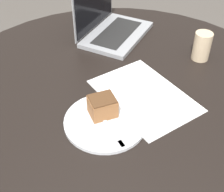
# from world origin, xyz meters

# --- Properties ---
(dining_table) EXTENTS (1.32, 1.32, 0.70)m
(dining_table) POSITION_xyz_m (0.00, 0.00, 0.57)
(dining_table) COLOR black
(dining_table) RESTS_ON ground_plane
(paper_document) EXTENTS (0.42, 0.38, 0.00)m
(paper_document) POSITION_xyz_m (-0.09, -0.01, 0.70)
(paper_document) COLOR white
(paper_document) RESTS_ON dining_table
(plate) EXTENTS (0.25, 0.25, 0.01)m
(plate) POSITION_xyz_m (-0.04, 0.16, 0.71)
(plate) COLOR silver
(plate) RESTS_ON dining_table
(cake_slice) EXTENTS (0.10, 0.10, 0.06)m
(cake_slice) POSITION_xyz_m (-0.02, 0.14, 0.75)
(cake_slice) COLOR brown
(cake_slice) RESTS_ON plate
(fork) EXTENTS (0.15, 0.11, 0.00)m
(fork) POSITION_xyz_m (-0.08, 0.19, 0.72)
(fork) COLOR silver
(fork) RESTS_ON plate
(coffee_glass) EXTENTS (0.07, 0.07, 0.11)m
(coffee_glass) POSITION_xyz_m (-0.19, -0.33, 0.76)
(coffee_glass) COLOR #C6AD89
(coffee_glass) RESTS_ON dining_table
(laptop) EXTENTS (0.22, 0.33, 0.23)m
(laptop) POSITION_xyz_m (0.20, -0.33, 0.75)
(laptop) COLOR gray
(laptop) RESTS_ON dining_table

